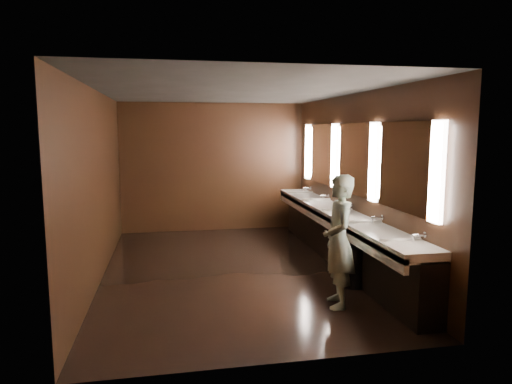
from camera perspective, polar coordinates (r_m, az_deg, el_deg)
The scene contains 10 objects.
floor at distance 7.40m, azimuth -2.88°, elevation -9.67°, with size 6.00×6.00×0.00m, color black.
ceiling at distance 7.08m, azimuth -3.03°, elevation 12.49°, with size 4.00×6.00×0.02m, color #2D2D2B.
wall_back at distance 10.07m, azimuth -5.33°, elevation 3.10°, with size 4.00×0.02×2.80m, color black.
wall_front at distance 4.19m, azimuth 2.77°, elevation -3.51°, with size 4.00×0.02×2.80m, color black.
wall_left at distance 7.11m, azimuth -19.12°, elevation 0.75°, with size 0.02×6.00×2.80m, color black.
wall_right at distance 7.64m, azimuth 12.07°, elevation 1.46°, with size 0.02×6.00×2.80m, color black.
sink_counter at distance 7.71m, azimuth 10.46°, elevation -5.25°, with size 0.55×5.40×1.01m.
mirror_band at distance 7.60m, azimuth 12.01°, elevation 4.08°, with size 0.06×5.03×1.15m.
person at distance 5.83m, azimuth 10.30°, elevation -6.07°, with size 0.61×0.40×1.67m, color #92D2DA.
trash_bin at distance 6.73m, azimuth 12.00°, elevation -9.02°, with size 0.38×0.38×0.58m, color black.
Camera 1 is at (-0.97, -6.99, 2.22)m, focal length 32.00 mm.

